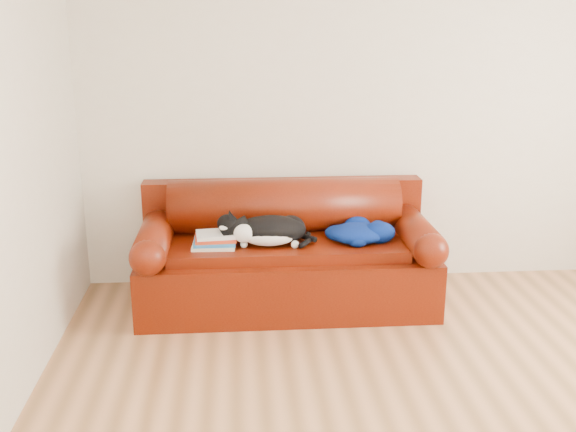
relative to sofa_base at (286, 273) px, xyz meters
name	(u,v)px	position (x,y,z in m)	size (l,w,h in m)	color
ground	(443,413)	(0.73, -1.49, -0.24)	(4.50, 4.50, 0.00)	brown
room_shell	(491,98)	(0.85, -1.48, 1.43)	(4.52, 4.02, 2.61)	beige
sofa_base	(286,273)	(0.00, 0.00, 0.00)	(2.10, 0.90, 0.50)	#3A0902
sofa_back	(284,224)	(0.00, 0.24, 0.30)	(2.10, 1.01, 0.88)	#3A0902
book_stack	(215,240)	(-0.51, -0.12, 0.31)	(0.30, 0.24, 0.10)	beige
cat	(269,231)	(-0.13, -0.12, 0.36)	(0.74, 0.38, 0.26)	black
blanket	(359,232)	(0.51, -0.07, 0.33)	(0.53, 0.43, 0.15)	#020946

